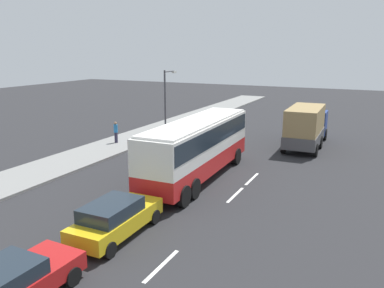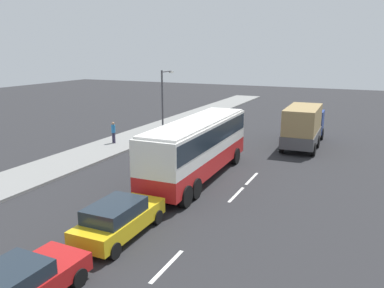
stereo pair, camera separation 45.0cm
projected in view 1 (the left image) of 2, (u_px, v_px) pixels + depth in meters
The scene contains 9 objects.
ground_plane at pixel (212, 170), 25.12m from camera, with size 120.00×120.00×0.00m, color #28282B.
sidewalk_curb at pixel (93, 153), 29.17m from camera, with size 80.00×4.00×0.15m, color gray.
lane_centreline at pixel (246, 184), 22.54m from camera, with size 32.86×0.16×0.01m.
coach_bus at pixel (198, 143), 23.03m from camera, with size 11.00×2.82×3.55m.
cargo_truck at pixel (306, 125), 30.81m from camera, with size 7.72×2.75×3.28m.
car_yellow_taxi at pixel (115, 218), 16.08m from camera, with size 4.59×1.94×1.56m.
car_red_compact at pixel (4, 287), 11.50m from camera, with size 4.78×2.06×1.42m.
pedestrian_near_curb at pixel (116, 131), 31.73m from camera, with size 0.32×0.32×1.73m.
street_lamp at pixel (166, 96), 34.69m from camera, with size 2.09×0.24×5.67m.
Camera 1 is at (-22.16, -9.34, 7.56)m, focal length 36.57 mm.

